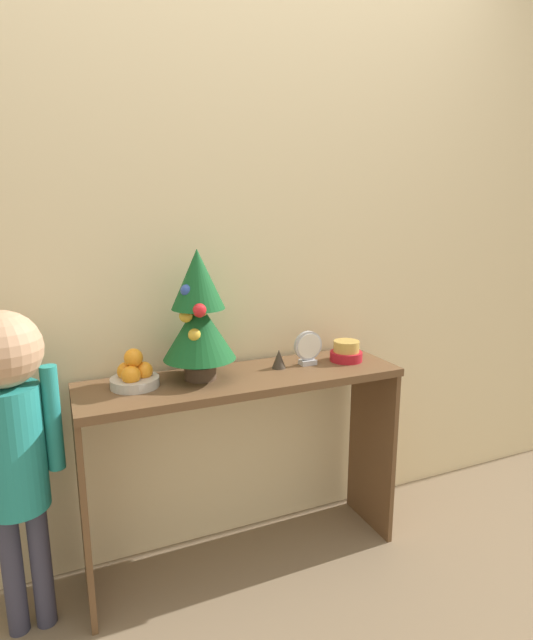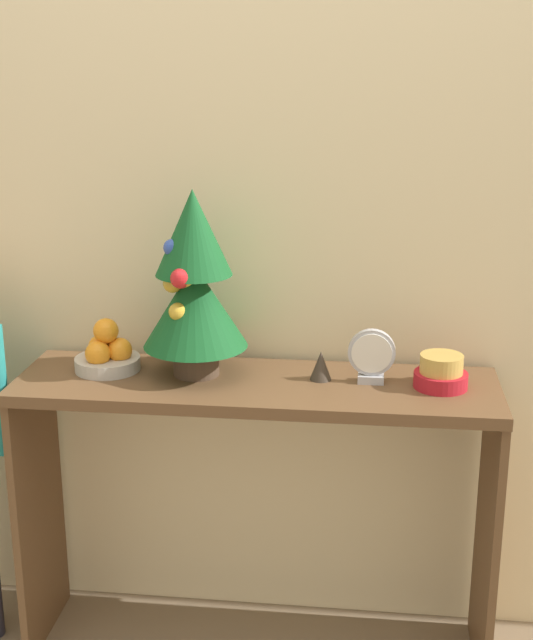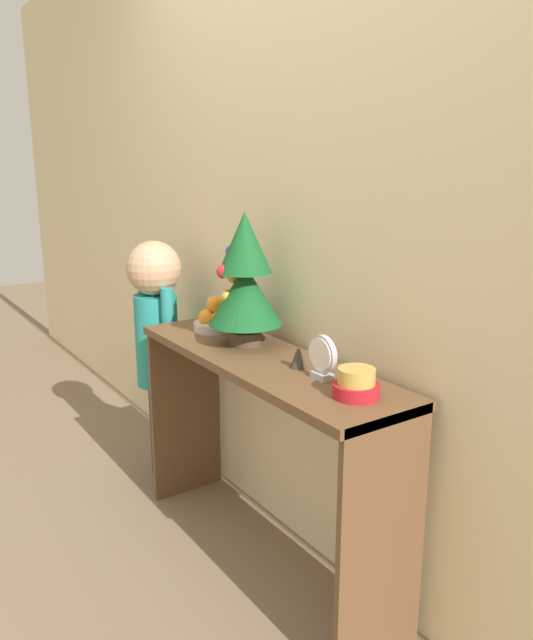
{
  "view_description": "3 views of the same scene",
  "coord_description": "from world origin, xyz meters",
  "px_view_note": "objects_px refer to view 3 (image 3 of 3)",
  "views": [
    {
      "loc": [
        -0.62,
        -1.47,
        1.36
      ],
      "look_at": [
        0.08,
        0.14,
        0.98
      ],
      "focal_mm": 28.0,
      "sensor_mm": 36.0,
      "label": 1
    },
    {
      "loc": [
        0.27,
        -1.88,
        1.54
      ],
      "look_at": [
        0.03,
        0.14,
        0.93
      ],
      "focal_mm": 50.0,
      "sensor_mm": 36.0,
      "label": 2
    },
    {
      "loc": [
        1.66,
        -0.93,
        1.39
      ],
      "look_at": [
        0.02,
        0.17,
        0.9
      ],
      "focal_mm": 35.0,
      "sensor_mm": 36.0,
      "label": 3
    }
  ],
  "objects_px": {
    "singing_bowl": "(356,384)",
    "desk_clock": "(322,358)",
    "mini_tree": "(245,279)",
    "fruit_bowl": "(215,319)",
    "figurine": "(298,357)",
    "child_figure": "(156,322)"
  },
  "relations": [
    {
      "from": "mini_tree",
      "to": "desk_clock",
      "type": "distance_m",
      "value": 0.47
    },
    {
      "from": "child_figure",
      "to": "mini_tree",
      "type": "bearing_deg",
      "value": 6.33
    },
    {
      "from": "singing_bowl",
      "to": "desk_clock",
      "type": "distance_m",
      "value": 0.17
    },
    {
      "from": "child_figure",
      "to": "desk_clock",
      "type": "bearing_deg",
      "value": 3.41
    },
    {
      "from": "mini_tree",
      "to": "singing_bowl",
      "type": "relative_size",
      "value": 3.58
    },
    {
      "from": "desk_clock",
      "to": "mini_tree",
      "type": "bearing_deg",
      "value": 179.27
    },
    {
      "from": "child_figure",
      "to": "figurine",
      "type": "bearing_deg",
      "value": 4.21
    },
    {
      "from": "singing_bowl",
      "to": "mini_tree",
      "type": "bearing_deg",
      "value": 178.13
    },
    {
      "from": "singing_bowl",
      "to": "child_figure",
      "type": "xyz_separation_m",
      "value": [
        -1.22,
        -0.05,
        -0.08
      ]
    },
    {
      "from": "singing_bowl",
      "to": "figurine",
      "type": "height_order",
      "value": "singing_bowl"
    },
    {
      "from": "fruit_bowl",
      "to": "figurine",
      "type": "relative_size",
      "value": 2.28
    },
    {
      "from": "fruit_bowl",
      "to": "child_figure",
      "type": "distance_m",
      "value": 0.4
    },
    {
      "from": "fruit_bowl",
      "to": "singing_bowl",
      "type": "distance_m",
      "value": 0.84
    },
    {
      "from": "figurine",
      "to": "fruit_bowl",
      "type": "bearing_deg",
      "value": 179.33
    },
    {
      "from": "figurine",
      "to": "child_figure",
      "type": "xyz_separation_m",
      "value": [
        -0.93,
        -0.07,
        -0.08
      ]
    },
    {
      "from": "mini_tree",
      "to": "child_figure",
      "type": "relative_size",
      "value": 0.43
    },
    {
      "from": "fruit_bowl",
      "to": "singing_bowl",
      "type": "xyz_separation_m",
      "value": [
        0.84,
        -0.03,
        -0.01
      ]
    },
    {
      "from": "fruit_bowl",
      "to": "figurine",
      "type": "height_order",
      "value": "fruit_bowl"
    },
    {
      "from": "figurine",
      "to": "child_figure",
      "type": "height_order",
      "value": "child_figure"
    },
    {
      "from": "singing_bowl",
      "to": "desk_clock",
      "type": "xyz_separation_m",
      "value": [
        -0.17,
        0.01,
        0.03
      ]
    },
    {
      "from": "singing_bowl",
      "to": "desk_clock",
      "type": "relative_size",
      "value": 0.96
    },
    {
      "from": "fruit_bowl",
      "to": "desk_clock",
      "type": "bearing_deg",
      "value": -1.04
    }
  ]
}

